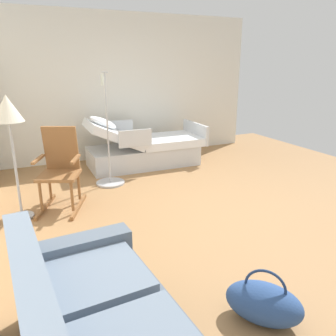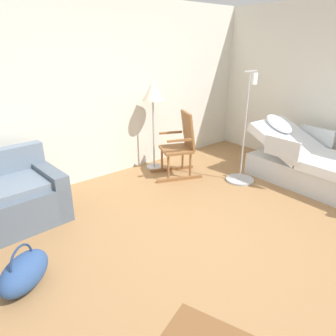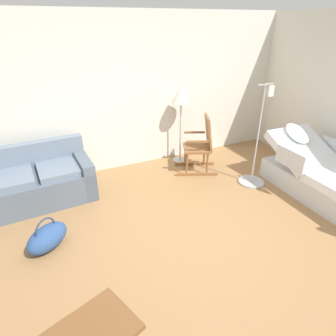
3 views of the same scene
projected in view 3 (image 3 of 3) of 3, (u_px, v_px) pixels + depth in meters
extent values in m
plane|color=#9E7247|center=(208.00, 236.00, 3.77)|extent=(7.31, 7.31, 0.00)
cube|color=silver|center=(138.00, 93.00, 5.17)|extent=(6.05, 0.10, 2.70)
cube|color=silver|center=(323.00, 187.00, 4.54)|extent=(0.92, 1.95, 0.35)
cube|color=white|center=(303.00, 149.00, 4.78)|extent=(0.93, 0.94, 0.52)
ellipsoid|color=white|center=(297.00, 133.00, 4.82)|extent=(0.35, 0.50, 0.33)
cube|color=silver|center=(290.00, 159.00, 4.40)|extent=(0.05, 0.56, 0.28)
cube|color=silver|center=(336.00, 148.00, 4.77)|extent=(0.05, 0.56, 0.28)
cylinder|color=black|center=(269.00, 176.00, 5.12)|extent=(0.10, 0.10, 0.10)
cylinder|color=black|center=(299.00, 168.00, 5.38)|extent=(0.10, 0.10, 0.10)
cube|color=slate|center=(39.00, 188.00, 4.41)|extent=(1.65, 0.94, 0.45)
cube|color=slate|center=(8.00, 180.00, 4.10)|extent=(0.71, 0.68, 0.10)
cube|color=slate|center=(61.00, 169.00, 4.42)|extent=(0.71, 0.68, 0.10)
cube|color=slate|center=(31.00, 155.00, 4.49)|extent=(1.61, 0.25, 0.40)
cube|color=slate|center=(85.00, 173.00, 4.68)|extent=(0.23, 0.86, 0.60)
cube|color=brown|center=(194.00, 164.00, 5.62)|extent=(0.71, 0.34, 0.05)
cube|color=brown|center=(197.00, 174.00, 5.23)|extent=(0.71, 0.34, 0.05)
cylinder|color=brown|center=(187.00, 163.00, 5.15)|extent=(0.04, 0.04, 0.40)
cylinder|color=brown|center=(185.00, 154.00, 5.49)|extent=(0.04, 0.04, 0.40)
cylinder|color=brown|center=(207.00, 162.00, 5.16)|extent=(0.04, 0.04, 0.40)
cylinder|color=brown|center=(204.00, 154.00, 5.50)|extent=(0.04, 0.04, 0.40)
cube|color=brown|center=(196.00, 148.00, 5.23)|extent=(0.61, 0.62, 0.04)
cube|color=brown|center=(208.00, 132.00, 5.10)|extent=(0.28, 0.44, 0.60)
cube|color=brown|center=(197.00, 142.00, 4.93)|extent=(0.37, 0.19, 0.03)
cube|color=brown|center=(194.00, 132.00, 5.33)|extent=(0.37, 0.19, 0.03)
cylinder|color=#B2B5BA|center=(180.00, 160.00, 5.79)|extent=(0.28, 0.28, 0.03)
cylinder|color=#B2B5BA|center=(180.00, 132.00, 5.52)|extent=(0.03, 0.03, 1.15)
cone|color=silver|center=(181.00, 94.00, 5.19)|extent=(0.34, 0.34, 0.30)
ellipsoid|color=#2D4C84|center=(47.00, 238.00, 3.51)|extent=(0.64, 0.60, 0.30)
torus|color=navy|center=(45.00, 229.00, 3.46)|extent=(0.25, 0.20, 0.30)
cylinder|color=#B2B5BA|center=(251.00, 182.00, 5.01)|extent=(0.44, 0.44, 0.03)
cylinder|color=#B2B5BA|center=(258.00, 137.00, 4.62)|extent=(0.02, 0.02, 1.65)
cube|color=#B2B5BA|center=(266.00, 84.00, 4.25)|extent=(0.28, 0.02, 0.02)
cube|color=white|center=(271.00, 91.00, 4.34)|extent=(0.09, 0.04, 0.16)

